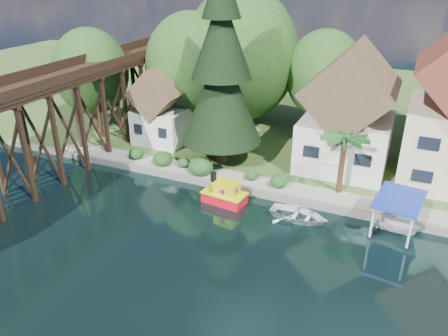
{
  "coord_description": "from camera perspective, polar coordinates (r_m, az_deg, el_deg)",
  "views": [
    {
      "loc": [
        11.86,
        -21.74,
        17.34
      ],
      "look_at": [
        -0.44,
        6.0,
        3.03
      ],
      "focal_mm": 35.0,
      "sensor_mm": 36.0,
      "label": 1
    }
  ],
  "objects": [
    {
      "name": "house_left",
      "position": [
        39.96,
        15.87,
        6.5
      ],
      "size": [
        7.64,
        8.64,
        11.02
      ],
      "color": "white",
      "rests_on": "bank"
    },
    {
      "name": "tugboat",
      "position": [
        34.55,
        0.12,
        -3.45
      ],
      "size": [
        3.62,
        2.24,
        2.49
      ],
      "color": "red",
      "rests_on": "ground"
    },
    {
      "name": "palm_tree",
      "position": [
        34.7,
        15.5,
        3.53
      ],
      "size": [
        3.8,
        3.8,
        5.2
      ],
      "color": "#382314",
      "rests_on": "bank"
    },
    {
      "name": "seawall",
      "position": [
        35.16,
        7.99,
        -3.99
      ],
      "size": [
        60.0,
        0.4,
        0.62
      ],
      "primitive_type": "cube",
      "color": "slate",
      "rests_on": "ground"
    },
    {
      "name": "trestle_bridge",
      "position": [
        40.55,
        -21.17,
        6.33
      ],
      "size": [
        4.12,
        44.18,
        9.3
      ],
      "color": "black",
      "rests_on": "ground"
    },
    {
      "name": "conifer",
      "position": [
        38.05,
        -0.33,
        12.59
      ],
      "size": [
        7.17,
        7.17,
        17.66
      ],
      "color": "#382314",
      "rests_on": "bank"
    },
    {
      "name": "bank",
      "position": [
        59.49,
        11.52,
        8.05
      ],
      "size": [
        140.0,
        52.0,
        0.5
      ],
      "primitive_type": "cube",
      "color": "#325120",
      "rests_on": "ground"
    },
    {
      "name": "boat_white_a",
      "position": [
        33.03,
        9.75,
        -5.9
      ],
      "size": [
        4.6,
        3.45,
        0.91
      ],
      "primitive_type": "imported",
      "rotation": [
        0.0,
        0.0,
        1.49
      ],
      "color": "white",
      "rests_on": "ground"
    },
    {
      "name": "bg_trees",
      "position": [
        45.46,
        9.72,
        12.12
      ],
      "size": [
        49.9,
        13.3,
        10.57
      ],
      "color": "#382314",
      "rests_on": "bank"
    },
    {
      "name": "ground",
      "position": [
        30.23,
        -3.9,
        -9.82
      ],
      "size": [
        140.0,
        140.0,
        0.0
      ],
      "primitive_type": "plane",
      "color": "black",
      "rests_on": "ground"
    },
    {
      "name": "shed",
      "position": [
        44.93,
        -8.01,
        7.5
      ],
      "size": [
        5.09,
        5.4,
        7.85
      ],
      "color": "white",
      "rests_on": "bank"
    },
    {
      "name": "boat_canopy",
      "position": [
        32.94,
        21.55,
        -6.07
      ],
      "size": [
        3.62,
        4.66,
        2.77
      ],
      "color": "silver",
      "rests_on": "ground"
    },
    {
      "name": "promenade",
      "position": [
        35.78,
        11.67,
        -3.34
      ],
      "size": [
        50.0,
        2.6,
        0.06
      ],
      "primitive_type": "cube",
      "color": "gray",
      "rests_on": "bank"
    },
    {
      "name": "shrubs",
      "position": [
        38.61,
        -3.68,
        0.54
      ],
      "size": [
        15.76,
        2.47,
        1.7
      ],
      "color": "#204518",
      "rests_on": "bank"
    }
  ]
}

